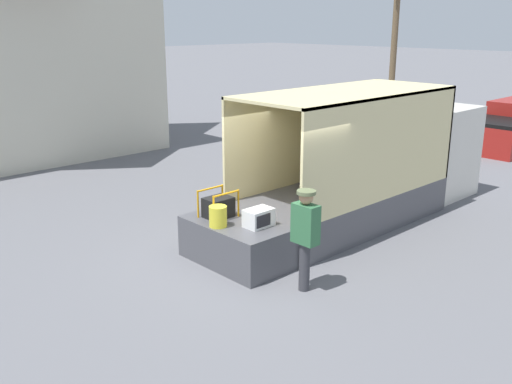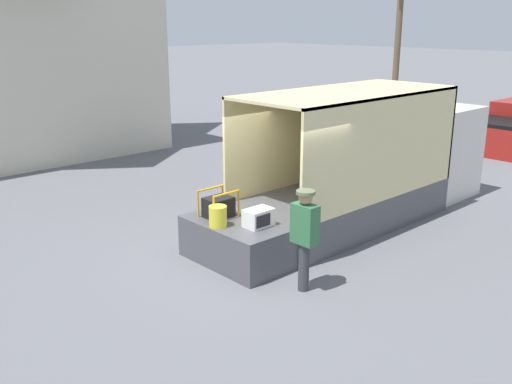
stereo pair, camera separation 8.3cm
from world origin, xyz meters
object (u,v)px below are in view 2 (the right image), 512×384
box_truck (386,171)px  worker_person (305,230)px  portable_generator (219,206)px  utility_pole (398,33)px  microwave (259,218)px  orange_bucket (218,216)px

box_truck → worker_person: 4.84m
box_truck → portable_generator: size_ratio=11.01×
box_truck → utility_pole: utility_pole is taller
utility_pole → portable_generator: bearing=-156.1°
box_truck → utility_pole: (11.57, 7.62, 2.84)m
box_truck → microwave: 4.49m
orange_bucket → worker_person: worker_person is taller
box_truck → worker_person: box_truck is taller
microwave → orange_bucket: bearing=137.0°
box_truck → microwave: box_truck is taller
portable_generator → worker_person: 2.07m
microwave → portable_generator: portable_generator is taller
worker_person → orange_bucket: bearing=104.6°
portable_generator → orange_bucket: size_ratio=1.67×
microwave → portable_generator: bearing=101.1°
microwave → utility_pole: 18.17m
portable_generator → orange_bucket: bearing=-132.0°
box_truck → orange_bucket: box_truck is taller
orange_bucket → utility_pole: utility_pole is taller
microwave → worker_person: bearing=-94.4°
orange_bucket → worker_person: bearing=-75.4°
box_truck → portable_generator: bearing=174.5°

